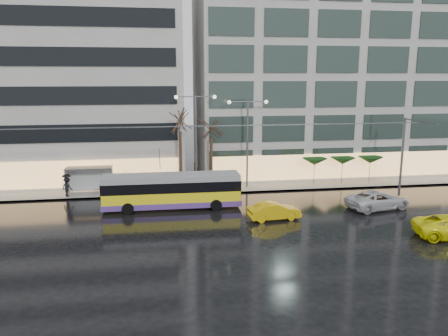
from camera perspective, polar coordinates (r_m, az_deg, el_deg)
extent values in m
plane|color=black|center=(32.33, -5.40, -7.85)|extent=(140.00, 140.00, 0.00)
cube|color=gray|center=(45.84, -3.94, -1.80)|extent=(80.00, 10.00, 0.15)
cube|color=slate|center=(41.06, -3.36, -3.41)|extent=(80.00, 0.10, 0.15)
cube|color=#9F9D98|center=(51.47, -25.44, 11.04)|extent=(34.00, 14.00, 22.00)
cube|color=#9F9D98|center=(53.56, 14.34, 13.39)|extent=(32.00, 14.00, 25.00)
cube|color=yellow|center=(36.85, -6.80, -3.79)|extent=(11.31, 2.47, 1.41)
cube|color=#583689|center=(36.98, -6.78, -4.49)|extent=(11.35, 2.51, 0.47)
cube|color=black|center=(36.59, -6.84, -2.23)|extent=(11.33, 2.49, 0.85)
cube|color=gray|center=(36.44, -6.86, -1.23)|extent=(11.31, 2.47, 0.47)
cube|color=black|center=(37.16, 1.95, -2.16)|extent=(0.08, 2.16, 1.22)
cube|color=black|center=(36.97, -15.66, -2.67)|extent=(0.08, 2.16, 1.22)
cylinder|color=black|center=(38.35, -1.47, -3.89)|extent=(0.94, 0.34, 0.94)
cylinder|color=black|center=(36.11, -1.04, -4.89)|extent=(0.94, 0.34, 0.94)
cylinder|color=black|center=(38.23, -12.20, -4.21)|extent=(0.94, 0.34, 0.94)
cylinder|color=black|center=(35.98, -12.45, -5.24)|extent=(0.94, 0.34, 0.94)
cylinder|color=#595B60|center=(37.03, -8.40, 1.10)|extent=(0.09, 3.50, 2.47)
cylinder|color=#595B60|center=(37.49, -8.40, 1.23)|extent=(0.09, 3.50, 2.47)
cylinder|color=#595B60|center=(46.09, 22.26, 1.76)|extent=(0.24, 0.24, 7.00)
cube|color=#595B60|center=(43.56, 24.28, 5.58)|extent=(0.10, 5.00, 0.10)
cylinder|color=#595B60|center=(36.48, -4.57, 5.41)|extent=(42.00, 0.04, 0.04)
cylinder|color=#595B60|center=(36.97, -4.63, 5.49)|extent=(42.00, 0.04, 0.04)
cube|color=#595B60|center=(42.22, -17.23, 0.01)|extent=(4.20, 1.60, 0.12)
cube|color=silver|center=(43.16, -17.00, -1.42)|extent=(4.00, 0.05, 2.20)
cube|color=white|center=(42.84, -19.84, -1.71)|extent=(0.10, 1.40, 2.20)
cylinder|color=#595B60|center=(42.17, -19.95, -1.93)|extent=(0.10, 0.10, 2.40)
cylinder|color=#595B60|center=(43.50, -19.60, -1.49)|extent=(0.10, 0.10, 2.40)
cylinder|color=#595B60|center=(41.55, -14.54, -1.78)|extent=(0.10, 0.10, 2.40)
cylinder|color=#595B60|center=(42.91, -14.36, -1.35)|extent=(0.10, 0.10, 2.40)
cylinder|color=#595B60|center=(41.83, -3.66, 3.27)|extent=(0.18, 0.18, 9.00)
cylinder|color=#595B60|center=(41.34, -5.00, 9.28)|extent=(1.80, 0.10, 0.10)
cylinder|color=#595B60|center=(41.49, -2.49, 9.32)|extent=(1.80, 0.10, 0.10)
sphere|color=#FFF2CC|center=(41.29, -6.26, 9.18)|extent=(0.36, 0.36, 0.36)
sphere|color=#FFF2CC|center=(41.60, -1.24, 9.27)|extent=(0.36, 0.36, 0.36)
cylinder|color=#595B60|center=(42.59, 3.07, 3.09)|extent=(0.18, 0.18, 8.50)
cylinder|color=#595B60|center=(41.98, 1.91, 8.67)|extent=(1.80, 0.10, 0.10)
cylinder|color=#595B60|center=(42.35, 4.34, 8.67)|extent=(1.80, 0.10, 0.10)
sphere|color=#FFF2CC|center=(41.83, 0.69, 8.60)|extent=(0.36, 0.36, 0.36)
sphere|color=#FFF2CC|center=(42.56, 5.53, 8.60)|extent=(0.36, 0.36, 0.36)
cylinder|color=black|center=(42.21, -5.69, 0.97)|extent=(0.28, 0.28, 5.60)
cylinder|color=black|center=(42.72, -1.67, 0.68)|extent=(0.28, 0.28, 4.90)
cylinder|color=#595B60|center=(45.28, 11.68, -0.67)|extent=(0.06, 0.06, 2.20)
cone|color=#113E12|center=(45.04, 11.74, 0.82)|extent=(2.50, 2.50, 0.70)
cylinder|color=#595B60|center=(46.39, 15.16, -0.54)|extent=(0.06, 0.06, 2.20)
cone|color=#113E12|center=(46.16, 15.24, 0.92)|extent=(2.50, 2.50, 0.70)
cylinder|color=#595B60|center=(47.68, 18.46, -0.41)|extent=(0.06, 0.06, 2.20)
cone|color=#113E12|center=(47.45, 18.55, 1.00)|extent=(2.50, 2.50, 0.70)
imported|color=#DBB30B|center=(34.15, 6.55, -5.60)|extent=(4.22, 1.84, 1.35)
imported|color=silver|center=(38.85, 19.46, -3.93)|extent=(5.85, 3.54, 1.52)
imported|color=black|center=(42.00, -12.76, -1.90)|extent=(0.71, 0.48, 1.91)
imported|color=#DD49B0|center=(41.82, -12.81, -0.84)|extent=(0.99, 1.01, 0.88)
imported|color=black|center=(43.58, -13.91, -1.72)|extent=(0.91, 0.83, 1.51)
imported|color=black|center=(42.16, -19.80, -2.35)|extent=(1.33, 1.18, 1.79)
imported|color=black|center=(41.97, -19.89, -1.21)|extent=(1.13, 1.13, 0.72)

